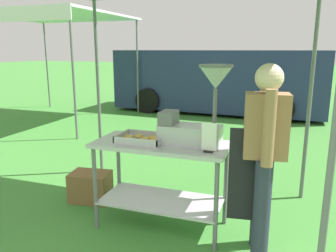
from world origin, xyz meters
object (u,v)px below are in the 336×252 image
donut_cart (161,166)px  vendor (263,152)px  supply_crate (91,187)px  van_navy (219,80)px  menu_sign (209,140)px  neighbour_tent (52,18)px  donut_fryer (197,114)px  donut_tray (142,139)px

donut_cart → vendor: 0.99m
vendor → supply_crate: vendor is taller
donut_cart → van_navy: van_navy is taller
donut_cart → supply_crate: size_ratio=2.64×
menu_sign → van_navy: 6.72m
donut_cart → supply_crate: 1.11m
donut_cart → neighbour_tent: (-4.18, 3.98, 1.81)m
donut_fryer → neighbour_tent: 6.14m
donut_fryer → donut_tray: bearing=-173.3°
menu_sign → neighbour_tent: 6.41m
supply_crate → van_navy: bearing=87.2°
vendor → supply_crate: bearing=168.1°
donut_fryer → menu_sign: (0.15, -0.18, -0.18)m
donut_fryer → supply_crate: size_ratio=1.52×
vendor → van_navy: van_navy is taller
vendor → donut_cart: bearing=172.0°
donut_tray → supply_crate: size_ratio=0.92×
supply_crate → donut_cart: bearing=-15.6°
donut_fryer → vendor: size_ratio=0.45×
donut_cart → donut_tray: size_ratio=2.88×
donut_fryer → supply_crate: (-1.31, 0.24, -0.98)m
donut_fryer → neighbour_tent: (-4.52, 3.95, 1.29)m
van_navy → menu_sign: bearing=-80.1°
menu_sign → van_navy: van_navy is taller
donut_fryer → neighbour_tent: size_ratio=0.23×
vendor → donut_tray: bearing=174.6°
vendor → neighbour_tent: (-5.12, 4.12, 1.53)m
donut_tray → van_navy: van_navy is taller
donut_tray → donut_cart: bearing=8.1°
donut_fryer → vendor: bearing=-15.3°
vendor → menu_sign: bearing=-177.8°
supply_crate → van_navy: (0.30, 6.19, 0.71)m
donut_tray → neighbour_tent: 5.87m
donut_cart → menu_sign: bearing=-16.9°
vendor → neighbour_tent: bearing=141.2°
donut_tray → donut_fryer: donut_fryer is taller
van_navy → supply_crate: bearing=-92.8°
donut_cart → menu_sign: 0.61m
donut_fryer → neighbour_tent: bearing=138.8°
vendor → van_navy: (-1.60, 6.60, -0.02)m
supply_crate → neighbour_tent: bearing=130.8°
donut_tray → menu_sign: 0.69m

